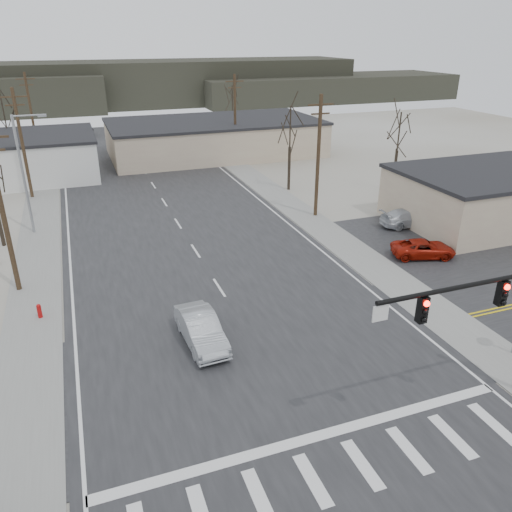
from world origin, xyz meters
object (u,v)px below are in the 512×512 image
(sedan_crossing, at_px, (201,329))
(car_parked_red, at_px, (423,249))
(fire_hydrant, at_px, (39,311))
(car_parked_silver, at_px, (410,218))
(car_far_b, at_px, (87,131))
(car_parked_dark_b, at_px, (501,226))
(car_parked_dark_a, at_px, (458,222))
(car_far_a, at_px, (132,154))

(sedan_crossing, bearing_deg, car_parked_red, 13.15)
(car_parked_red, bearing_deg, fire_hydrant, 106.43)
(car_parked_red, bearing_deg, car_parked_silver, -9.89)
(fire_hydrant, distance_m, car_parked_red, 24.85)
(car_far_b, distance_m, car_parked_dark_b, 59.82)
(car_parked_red, bearing_deg, car_parked_dark_b, -61.98)
(car_parked_dark_a, bearing_deg, fire_hydrant, 74.73)
(car_parked_dark_a, height_order, car_parked_dark_b, car_parked_dark_a)
(car_parked_red, xyz_separation_m, car_parked_dark_a, (5.60, 3.17, 0.18))
(fire_hydrant, xyz_separation_m, car_far_b, (5.38, 54.08, 0.38))
(car_parked_dark_a, xyz_separation_m, car_parked_dark_b, (2.80, -1.60, -0.12))
(car_far_b, height_order, car_parked_dark_b, car_far_b)
(car_far_a, height_order, car_parked_dark_b, car_far_a)
(car_parked_red, bearing_deg, car_parked_dark_a, -43.05)
(car_far_a, bearing_deg, car_parked_red, 106.98)
(car_parked_silver, bearing_deg, car_parked_red, 159.53)
(sedan_crossing, height_order, car_parked_dark_a, car_parked_dark_a)
(car_far_b, relative_size, car_parked_red, 1.06)
(car_far_b, height_order, car_parked_dark_a, car_far_b)
(car_far_a, xyz_separation_m, car_parked_dark_b, (23.61, -34.96, -0.12))
(sedan_crossing, bearing_deg, car_parked_dark_b, 11.36)
(car_far_a, distance_m, car_parked_silver, 35.95)
(car_far_b, bearing_deg, car_parked_dark_b, -60.20)
(fire_hydrant, height_order, car_parked_silver, car_parked_silver)
(car_far_b, distance_m, car_parked_dark_a, 57.12)
(car_parked_red, xyz_separation_m, car_parked_dark_b, (8.40, 1.57, 0.06))
(car_parked_dark_a, bearing_deg, car_parked_red, 99.11)
(sedan_crossing, relative_size, car_parked_dark_b, 1.16)
(sedan_crossing, height_order, car_far_b, car_far_b)
(car_far_b, bearing_deg, car_parked_dark_a, -61.94)
(car_parked_dark_b, distance_m, car_parked_silver, 6.80)
(fire_hydrant, bearing_deg, car_parked_silver, 10.25)
(car_parked_silver, bearing_deg, car_far_a, 36.91)
(fire_hydrant, bearing_deg, car_parked_red, -0.98)
(fire_hydrant, height_order, car_parked_red, car_parked_red)
(fire_hydrant, xyz_separation_m, sedan_crossing, (7.70, -5.39, 0.36))
(car_parked_red, height_order, car_parked_dark_a, car_parked_dark_a)
(fire_hydrant, distance_m, car_parked_dark_a, 30.57)
(sedan_crossing, relative_size, car_far_b, 1.01)
(fire_hydrant, bearing_deg, car_parked_dark_a, 5.16)
(sedan_crossing, bearing_deg, car_far_a, 84.34)
(car_far_a, height_order, car_parked_silver, car_far_a)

